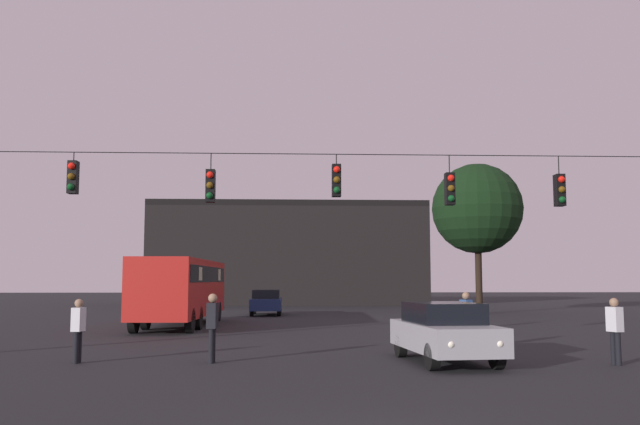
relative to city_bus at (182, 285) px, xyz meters
The scene contains 11 objects.
ground_plane 6.45m from the city_bus, ahead, with size 168.00×168.00×0.00m, color black.
overhead_signal_span 13.55m from the city_bus, 63.10° to the right, with size 21.48×0.44×6.22m.
city_bus is the anchor object (origin of this frame).
car_near_right 16.78m from the city_bus, 57.84° to the right, with size 2.22×4.46×1.52m.
car_far_left 10.42m from the city_bus, 70.11° to the left, with size 1.81×4.34×1.52m.
pedestrian_crossing_left 14.99m from the city_bus, 46.19° to the right, with size 0.35×0.42×1.73m.
pedestrian_crossing_center 19.79m from the city_bus, 48.69° to the right, with size 0.34×0.41×1.65m.
pedestrian_crossing_right 14.33m from the city_bus, 78.00° to the right, with size 0.28×0.39×1.75m.
pedestrian_near_bus 13.93m from the city_bus, 91.79° to the right, with size 0.29×0.39×1.62m.
corner_building 28.27m from the city_bus, 80.18° to the left, with size 23.17×8.47×8.64m.
tree_left_silhouette 20.41m from the city_bus, 32.47° to the left, with size 5.68×5.68×9.44m.
Camera 1 is at (-1.14, -8.20, 2.10)m, focal length 38.30 mm.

